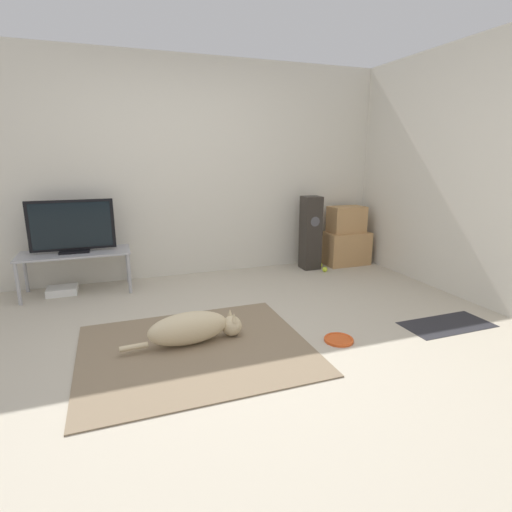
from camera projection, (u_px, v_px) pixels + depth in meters
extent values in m
plane|color=#BCB29E|center=(230.00, 346.00, 3.10)|extent=(12.00, 12.00, 0.00)
cube|color=beige|center=(178.00, 170.00, 4.70)|extent=(8.00, 0.06, 2.55)
cube|color=beige|center=(500.00, 174.00, 3.65)|extent=(0.06, 8.00, 2.55)
cube|color=#847056|center=(196.00, 349.00, 3.05)|extent=(1.71, 1.46, 0.01)
ellipsoid|color=beige|center=(188.00, 328.00, 3.10)|extent=(0.64, 0.27, 0.26)
sphere|color=beige|center=(232.00, 326.00, 3.25)|extent=(0.16, 0.16, 0.16)
cone|color=beige|center=(230.00, 313.00, 3.27)|extent=(0.05, 0.05, 0.07)
cone|color=beige|center=(234.00, 317.00, 3.19)|extent=(0.05, 0.05, 0.07)
cylinder|color=beige|center=(134.00, 347.00, 2.95)|extent=(0.21, 0.06, 0.04)
cylinder|color=#DB511E|center=(339.00, 340.00, 3.19)|extent=(0.23, 0.23, 0.02)
torus|color=#DB511E|center=(339.00, 339.00, 3.19)|extent=(0.24, 0.24, 0.02)
cube|color=tan|center=(346.00, 248.00, 5.42)|extent=(0.59, 0.36, 0.44)
cube|color=tan|center=(347.00, 219.00, 5.34)|extent=(0.47, 0.29, 0.35)
cube|color=#2D2823|center=(311.00, 233.00, 5.15)|extent=(0.23, 0.23, 0.94)
cylinder|color=#4C4C51|center=(315.00, 222.00, 5.01)|extent=(0.12, 0.00, 0.12)
cube|color=#A8A8AD|center=(75.00, 253.00, 4.23)|extent=(1.11, 0.48, 0.02)
cylinder|color=#A8A8AD|center=(18.00, 284.00, 3.92)|extent=(0.04, 0.04, 0.43)
cylinder|color=#A8A8AD|center=(129.00, 274.00, 4.26)|extent=(0.04, 0.04, 0.43)
cylinder|color=#A8A8AD|center=(26.00, 273.00, 4.30)|extent=(0.04, 0.04, 0.43)
cylinder|color=#A8A8AD|center=(128.00, 264.00, 4.65)|extent=(0.04, 0.04, 0.43)
cube|color=black|center=(75.00, 251.00, 4.22)|extent=(0.29, 0.20, 0.03)
cube|color=black|center=(72.00, 225.00, 4.16)|extent=(0.84, 0.04, 0.53)
cube|color=black|center=(72.00, 225.00, 4.14)|extent=(0.78, 0.01, 0.47)
sphere|color=#C6E033|center=(325.00, 269.00, 5.09)|extent=(0.07, 0.07, 0.07)
sphere|color=#C6E033|center=(307.00, 265.00, 5.28)|extent=(0.07, 0.07, 0.07)
sphere|color=#C6E033|center=(320.00, 265.00, 5.28)|extent=(0.07, 0.07, 0.07)
cube|color=white|center=(62.00, 290.00, 4.27)|extent=(0.30, 0.24, 0.08)
cube|color=#28282D|center=(447.00, 324.00, 3.50)|extent=(0.80, 0.38, 0.01)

